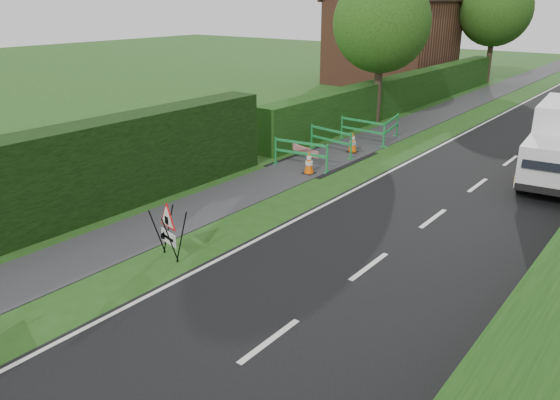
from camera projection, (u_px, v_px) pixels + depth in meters
The scene contains 14 objects.
ground at pixel (130, 318), 10.07m from camera, with size 120.00×120.00×0.00m, color #234915.
footpath at pixel (514, 83), 37.77m from camera, with size 2.00×90.00×0.02m, color #2D2D30.
hedge_west_far at pixel (405, 108), 29.27m from camera, with size 1.00×24.00×1.80m, color #14380F.
house_west at pixel (392, 40), 37.06m from camera, with size 7.50×7.40×7.88m.
tree_nw at pixel (382, 23), 24.51m from camera, with size 4.40×4.40×6.70m.
tree_fw at pixel (495, 10), 36.27m from camera, with size 4.80×4.80×7.24m.
triangle_sign at pixel (167, 226), 12.15m from camera, with size 0.92×0.92×1.13m.
traffic_cone_3 at pixel (309, 163), 18.21m from camera, with size 0.38×0.38×0.79m.
traffic_cone_4 at pixel (353, 142), 20.74m from camera, with size 0.38×0.38×0.79m.
ped_barrier_0 at pixel (301, 151), 18.69m from camera, with size 2.09×0.62×1.00m.
ped_barrier_1 at pixel (331, 138), 20.42m from camera, with size 2.09×0.70×1.00m.
ped_barrier_2 at pixel (362, 128), 21.96m from camera, with size 2.08×0.46×1.00m.
ped_barrier_3 at pixel (391, 127), 22.21m from camera, with size 0.75×2.09×1.00m.
redwhite_plank at pixel (305, 163), 19.56m from camera, with size 1.50×0.04×0.25m, color red.
Camera 1 is at (7.49, -5.18, 5.55)m, focal length 35.00 mm.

